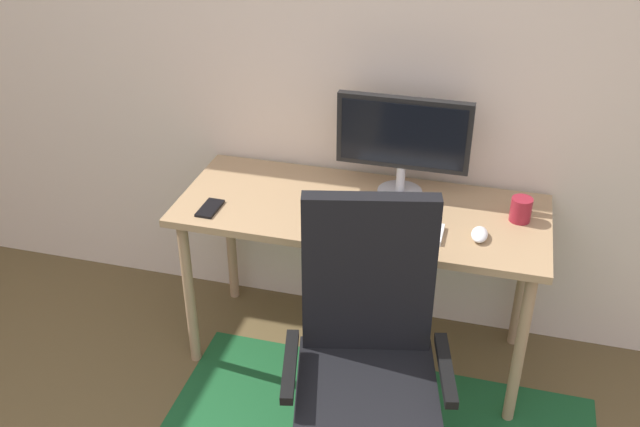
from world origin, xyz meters
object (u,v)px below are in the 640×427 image
Objects in this scene: computer_mouse at (479,234)px; cell_phone at (210,208)px; coffee_cup at (521,210)px; office_chair at (366,385)px; desk at (361,225)px; monitor at (403,138)px; keyboard at (385,227)px.

computer_mouse is 0.74× the size of cell_phone.
computer_mouse is at bearing 4.62° from cell_phone.
office_chair is (-0.43, -0.71, -0.34)m from coffee_cup.
office_chair is (0.16, -0.65, -0.21)m from desk.
office_chair reaches higher than cell_phone.
desk is 0.38m from monitor.
computer_mouse is 1.11× the size of coffee_cup.
coffee_cup is at bearing 50.78° from computer_mouse.
desk is 10.27× the size of cell_phone.
desk is at bearing -174.24° from coffee_cup.
desk is 0.20m from keyboard.
office_chair is at bearing -84.72° from keyboard.
coffee_cup is 0.67× the size of cell_phone.
monitor is at bearing 88.37° from keyboard.
office_chair reaches higher than coffee_cup.
monitor is 5.01× the size of computer_mouse.
cell_phone is (-1.16, -0.23, -0.04)m from coffee_cup.
monitor reaches higher than office_chair.
keyboard is 0.34m from computer_mouse.
keyboard is 0.68m from cell_phone.
cell_phone is at bearing -155.12° from monitor.
computer_mouse is at bearing -13.20° from desk.
coffee_cup is (0.60, 0.06, 0.13)m from desk.
keyboard is at bearing -48.98° from desk.
computer_mouse is at bearing 4.29° from keyboard.
office_chair reaches higher than computer_mouse.
desk is at bearing 166.80° from computer_mouse.
coffee_cup is 0.90m from office_chair.
coffee_cup is 0.09× the size of office_chair.
computer_mouse is at bearing -37.84° from monitor.
coffee_cup is (0.48, 0.19, 0.04)m from keyboard.
keyboard is 0.52m from coffee_cup.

